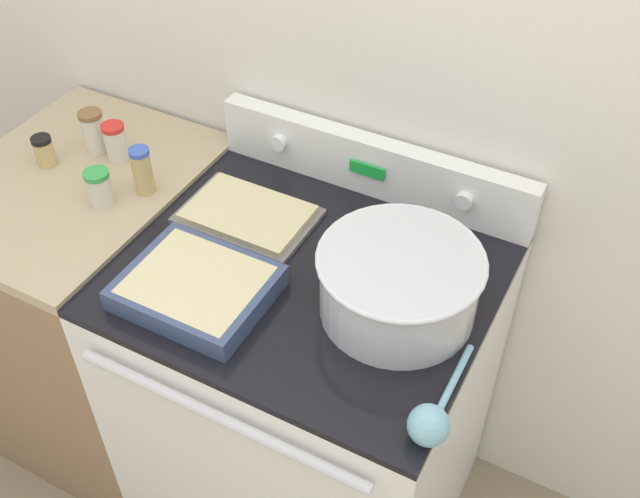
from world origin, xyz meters
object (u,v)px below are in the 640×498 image
casserole_dish (197,286)px  spice_jar_brown_cap (94,131)px  spice_jar_black_cap (44,151)px  ladle (431,422)px  spice_jar_red_cap (116,142)px  mixing_bowl (399,281)px  spice_jar_green_cap (99,187)px  baking_tray (248,214)px  spice_jar_blue_cap (142,171)px

casserole_dish → spice_jar_brown_cap: bearing=150.1°
casserole_dish → spice_jar_black_cap: size_ratio=3.78×
ladle → spice_jar_red_cap: size_ratio=2.60×
spice_jar_red_cap → ladle: bearing=-20.7°
mixing_bowl → ladle: (0.17, -0.25, -0.05)m
mixing_bowl → casserole_dish: mixing_bowl is taller
mixing_bowl → spice_jar_red_cap: mixing_bowl is taller
spice_jar_green_cap → casserole_dish: bearing=-20.4°
baking_tray → casserole_dish: bearing=-81.1°
spice_jar_blue_cap → spice_jar_green_cap: (-0.06, -0.08, -0.02)m
mixing_bowl → casserole_dish: 0.42m
mixing_bowl → ladle: 0.30m
spice_jar_green_cap → spice_jar_brown_cap: bearing=133.1°
ladle → spice_jar_green_cap: 0.95m
spice_jar_blue_cap → spice_jar_red_cap: (-0.14, 0.07, -0.01)m
casserole_dish → spice_jar_brown_cap: spice_jar_brown_cap is taller
spice_jar_blue_cap → spice_jar_brown_cap: size_ratio=1.07×
mixing_bowl → casserole_dish: (-0.38, -0.16, -0.06)m
mixing_bowl → spice_jar_brown_cap: 0.92m
spice_jar_red_cap → spice_jar_brown_cap: 0.07m
casserole_dish → spice_jar_blue_cap: bearing=144.0°
spice_jar_blue_cap → ladle: bearing=-19.7°
spice_jar_green_cap → spice_jar_black_cap: bearing=166.2°
baking_tray → mixing_bowl: bearing=-13.6°
spice_jar_red_cap → casserole_dish: bearing=-33.3°
spice_jar_green_cap → spice_jar_black_cap: 0.23m
spice_jar_green_cap → baking_tray: bearing=20.9°
casserole_dish → baking_tray: 0.27m
baking_tray → spice_jar_black_cap: 0.56m
spice_jar_green_cap → mixing_bowl: bearing=1.7°
casserole_dish → spice_jar_black_cap: bearing=162.0°
spice_jar_brown_cap → spice_jar_red_cap: bearing=-3.8°
casserole_dish → spice_jar_red_cap: bearing=146.7°
casserole_dish → spice_jar_blue_cap: size_ratio=2.46×
mixing_bowl → casserole_dish: size_ratio=1.12×
baking_tray → spice_jar_black_cap: (-0.55, -0.07, 0.04)m
spice_jar_red_cap → spice_jar_blue_cap: bearing=-27.0°
spice_jar_red_cap → spice_jar_black_cap: (-0.15, -0.10, -0.01)m
spice_jar_green_cap → spice_jar_black_cap: spice_jar_green_cap is taller
casserole_dish → spice_jar_blue_cap: spice_jar_blue_cap is taller
spice_jar_brown_cap → spice_jar_black_cap: size_ratio=1.44×
casserole_dish → baking_tray: (-0.04, 0.26, -0.02)m
ladle → spice_jar_blue_cap: size_ratio=2.18×
baking_tray → spice_jar_blue_cap: spice_jar_blue_cap is taller
spice_jar_blue_cap → spice_jar_black_cap: (-0.29, -0.03, -0.02)m
ladle → spice_jar_brown_cap: (-1.08, 0.38, 0.03)m
casserole_dish → spice_jar_black_cap: (-0.59, 0.19, 0.02)m
spice_jar_brown_cap → baking_tray: bearing=-4.3°
spice_jar_blue_cap → spice_jar_red_cap: bearing=153.0°
spice_jar_brown_cap → spice_jar_green_cap: bearing=-46.9°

